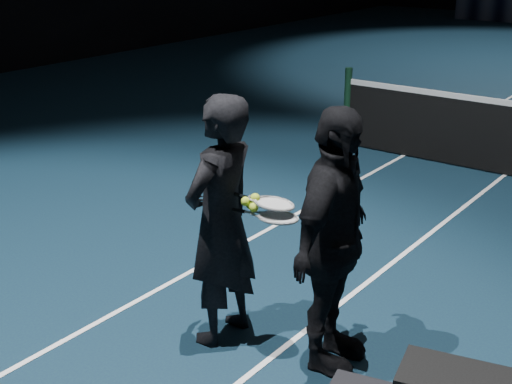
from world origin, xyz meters
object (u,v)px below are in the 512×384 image
Objects in this scene: racket_lower at (278,218)px; player_a at (221,222)px; tennis_balls at (253,204)px; racket_upper at (274,204)px; player_b at (333,242)px.

player_a is at bearing 180.00° from racket_lower.
racket_upper is at bearing 24.93° from tennis_balls.
player_b is 0.62m from tennis_balls.
player_b is at bearing -9.08° from racket_upper.
player_a is 1.00× the size of player_b.
racket_lower is 1.00× the size of racket_upper.
player_b is 0.41m from racket_lower.
player_b is (0.83, 0.17, 0.00)m from player_a.
racket_upper is (0.38, 0.12, 0.19)m from player_a.
player_b is 2.75× the size of racket_upper.
racket_lower is (-0.39, -0.08, 0.11)m from player_b.
tennis_balls is (0.25, 0.06, 0.18)m from player_a.
racket_lower is 5.67× the size of tennis_balls.
racket_upper is at bearing 141.34° from racket_lower.
tennis_balls is (-0.14, -0.06, -0.01)m from racket_upper.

